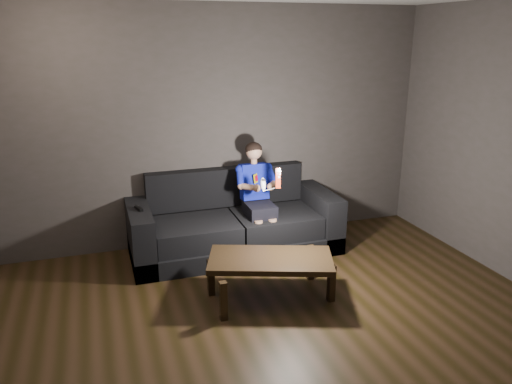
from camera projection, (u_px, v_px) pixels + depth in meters
name	position (u px, v px, depth m)	size (l,w,h in m)	color
floor	(301.00, 358.00, 3.81)	(5.00, 5.00, 0.00)	black
back_wall	(217.00, 128.00, 5.67)	(5.00, 0.04, 2.70)	#3E3A36
sofa	(233.00, 226.00, 5.65)	(2.30, 0.99, 0.89)	black
child	(257.00, 188.00, 5.53)	(0.45, 0.55, 1.11)	black
wii_remote_red	(278.00, 178.00, 5.10)	(0.07, 0.09, 0.21)	red
nunchuk_white	(263.00, 184.00, 5.07)	(0.06, 0.09, 0.14)	white
wii_remote_black	(139.00, 208.00, 5.15)	(0.08, 0.16, 0.03)	black
coffee_table	(271.00, 263.00, 4.58)	(1.25, 0.91, 0.41)	black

